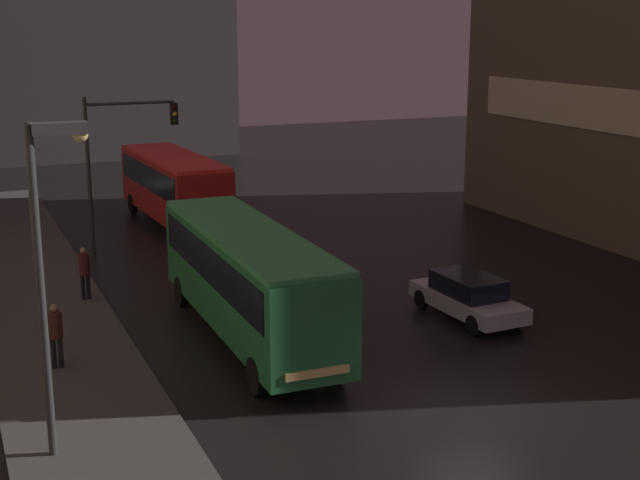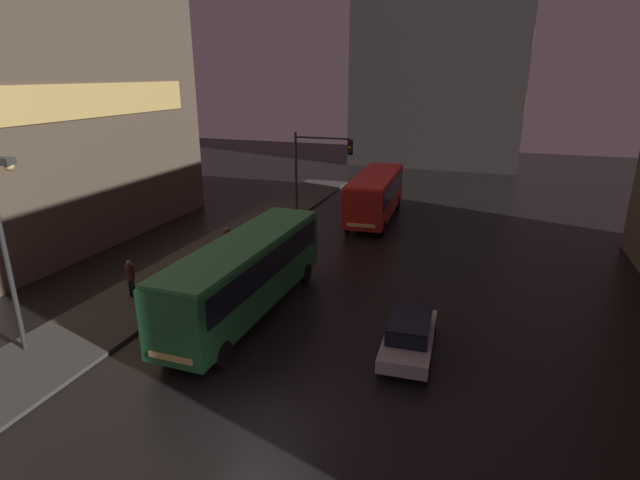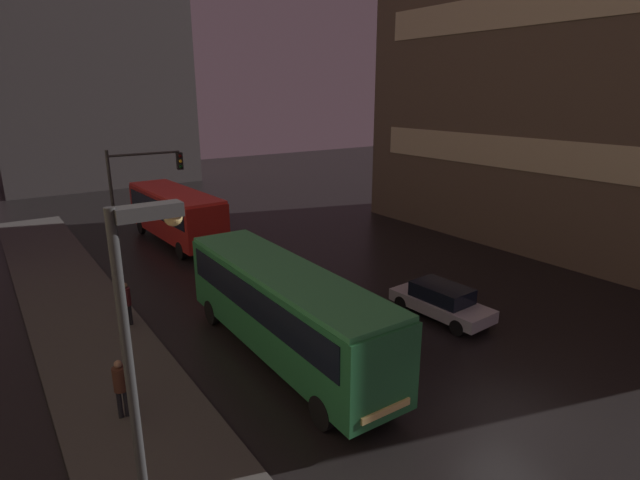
{
  "view_description": "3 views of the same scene",
  "coord_description": "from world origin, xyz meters",
  "px_view_note": "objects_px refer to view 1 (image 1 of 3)",
  "views": [
    {
      "loc": [
        -11.69,
        -17.33,
        9.27
      ],
      "look_at": [
        -1.0,
        7.51,
        2.63
      ],
      "focal_mm": 50.0,
      "sensor_mm": 36.0,
      "label": 1
    },
    {
      "loc": [
        5.62,
        -10.66,
        9.87
      ],
      "look_at": [
        -1.58,
        10.27,
        2.46
      ],
      "focal_mm": 28.0,
      "sensor_mm": 36.0,
      "label": 2
    },
    {
      "loc": [
        -11.69,
        -7.03,
        9.08
      ],
      "look_at": [
        0.52,
        10.48,
        2.74
      ],
      "focal_mm": 28.0,
      "sensor_mm": 36.0,
      "label": 3
    }
  ],
  "objects_px": {
    "bus_far": "(174,182)",
    "pedestrian_mid": "(55,330)",
    "car_taxi": "(468,296)",
    "traffic_light_main": "(120,146)",
    "bus_near": "(248,273)",
    "pedestrian_near": "(84,269)",
    "street_lamp_sidewalk": "(49,238)"
  },
  "relations": [
    {
      "from": "bus_far",
      "to": "car_taxi",
      "type": "distance_m",
      "value": 17.83
    },
    {
      "from": "bus_far",
      "to": "street_lamp_sidewalk",
      "type": "height_order",
      "value": "street_lamp_sidewalk"
    },
    {
      "from": "pedestrian_near",
      "to": "pedestrian_mid",
      "type": "height_order",
      "value": "pedestrian_near"
    },
    {
      "from": "pedestrian_near",
      "to": "traffic_light_main",
      "type": "bearing_deg",
      "value": -140.65
    },
    {
      "from": "pedestrian_mid",
      "to": "traffic_light_main",
      "type": "height_order",
      "value": "traffic_light_main"
    },
    {
      "from": "pedestrian_near",
      "to": "pedestrian_mid",
      "type": "distance_m",
      "value": 6.18
    },
    {
      "from": "car_taxi",
      "to": "pedestrian_near",
      "type": "height_order",
      "value": "pedestrian_near"
    },
    {
      "from": "bus_far",
      "to": "pedestrian_mid",
      "type": "distance_m",
      "value": 18.18
    },
    {
      "from": "traffic_light_main",
      "to": "street_lamp_sidewalk",
      "type": "bearing_deg",
      "value": -105.27
    },
    {
      "from": "pedestrian_near",
      "to": "traffic_light_main",
      "type": "distance_m",
      "value": 7.94
    },
    {
      "from": "bus_far",
      "to": "pedestrian_near",
      "type": "xyz_separation_m",
      "value": [
        -5.78,
        -10.61,
        -0.8
      ]
    },
    {
      "from": "bus_far",
      "to": "traffic_light_main",
      "type": "xyz_separation_m",
      "value": [
        -3.11,
        -3.83,
        2.33
      ]
    },
    {
      "from": "bus_near",
      "to": "car_taxi",
      "type": "relative_size",
      "value": 2.45
    },
    {
      "from": "pedestrian_mid",
      "to": "traffic_light_main",
      "type": "relative_size",
      "value": 0.28
    },
    {
      "from": "car_taxi",
      "to": "pedestrian_mid",
      "type": "xyz_separation_m",
      "value": [
        -12.7,
        0.44,
        0.49
      ]
    },
    {
      "from": "pedestrian_near",
      "to": "street_lamp_sidewalk",
      "type": "xyz_separation_m",
      "value": [
        -2.2,
        -11.03,
        3.74
      ]
    },
    {
      "from": "street_lamp_sidewalk",
      "to": "pedestrian_near",
      "type": "bearing_deg",
      "value": 78.74
    },
    {
      "from": "bus_near",
      "to": "pedestrian_near",
      "type": "distance_m",
      "value": 6.8
    },
    {
      "from": "bus_near",
      "to": "bus_far",
      "type": "distance_m",
      "value": 16.19
    },
    {
      "from": "bus_far",
      "to": "pedestrian_mid",
      "type": "relative_size",
      "value": 5.37
    },
    {
      "from": "bus_far",
      "to": "pedestrian_mid",
      "type": "height_order",
      "value": "bus_far"
    },
    {
      "from": "bus_near",
      "to": "street_lamp_sidewalk",
      "type": "distance_m",
      "value": 8.77
    },
    {
      "from": "pedestrian_near",
      "to": "traffic_light_main",
      "type": "relative_size",
      "value": 0.28
    },
    {
      "from": "pedestrian_near",
      "to": "traffic_light_main",
      "type": "height_order",
      "value": "traffic_light_main"
    },
    {
      "from": "car_taxi",
      "to": "traffic_light_main",
      "type": "height_order",
      "value": "traffic_light_main"
    },
    {
      "from": "pedestrian_mid",
      "to": "street_lamp_sidewalk",
      "type": "relative_size",
      "value": 0.25
    },
    {
      "from": "traffic_light_main",
      "to": "bus_near",
      "type": "bearing_deg",
      "value": -84.08
    },
    {
      "from": "pedestrian_mid",
      "to": "bus_far",
      "type": "bearing_deg",
      "value": -174.56
    },
    {
      "from": "pedestrian_mid",
      "to": "street_lamp_sidewalk",
      "type": "xyz_separation_m",
      "value": [
        -0.51,
        -5.08,
        3.73
      ]
    },
    {
      "from": "bus_far",
      "to": "bus_near",
      "type": "bearing_deg",
      "value": 80.81
    },
    {
      "from": "bus_far",
      "to": "car_taxi",
      "type": "relative_size",
      "value": 2.18
    },
    {
      "from": "bus_near",
      "to": "pedestrian_near",
      "type": "relative_size",
      "value": 6.04
    }
  ]
}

